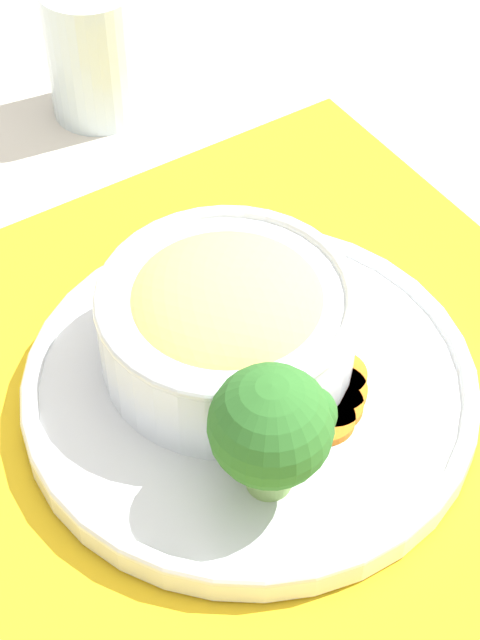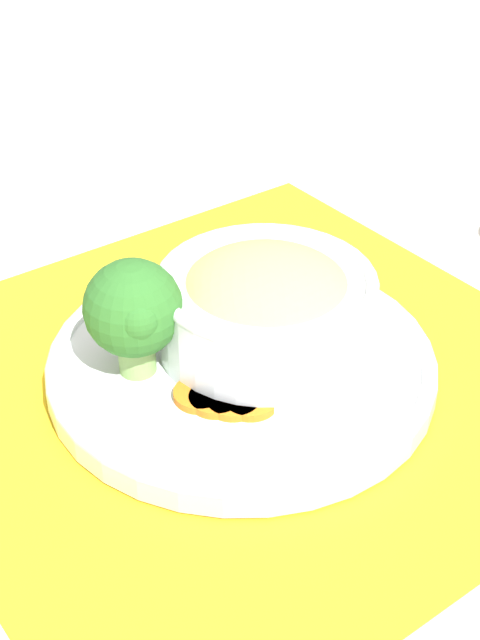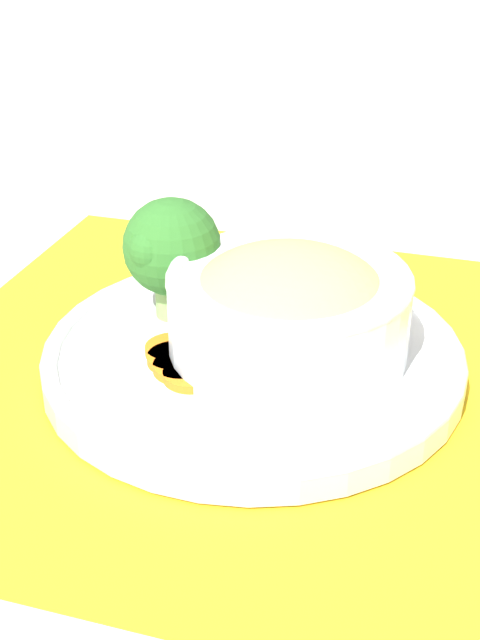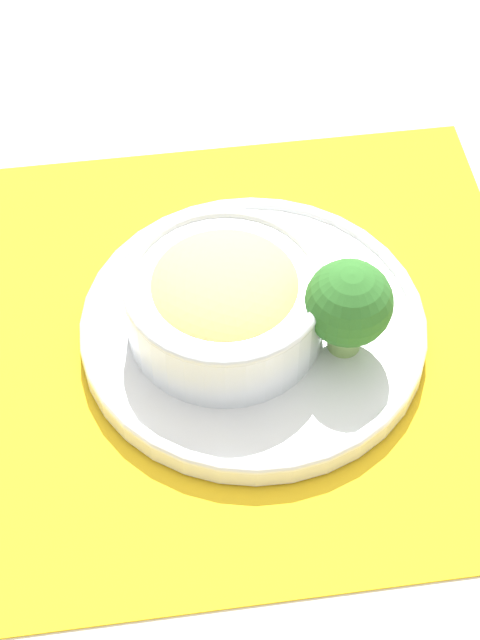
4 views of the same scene
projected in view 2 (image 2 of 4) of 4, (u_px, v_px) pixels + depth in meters
ground_plane at (241, 379)px, 0.64m from camera, size 4.00×4.00×0.00m
placemat at (241, 377)px, 0.64m from camera, size 0.48×0.48×0.00m
plate at (241, 362)px, 0.63m from camera, size 0.27×0.27×0.02m
bowl at (265, 304)px, 0.62m from camera, size 0.15×0.15×0.07m
broccoli_floret at (133, 310)px, 0.59m from camera, size 0.07×0.07×0.09m
carrot_slice_near at (201, 394)px, 0.59m from camera, size 0.04×0.04×0.01m
carrot_slice_middle at (216, 399)px, 0.59m from camera, size 0.04×0.04×0.01m
carrot_slice_far at (233, 401)px, 0.58m from camera, size 0.04×0.04×0.01m
carrot_slice_extra at (250, 401)px, 0.58m from camera, size 0.04×0.04×0.01m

